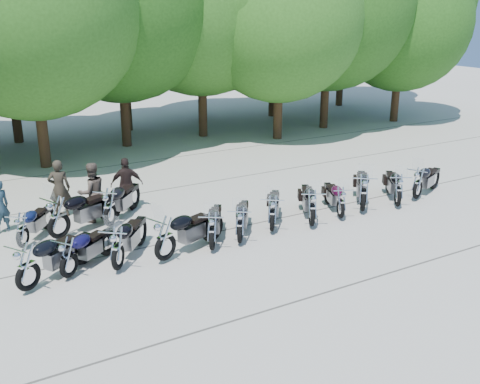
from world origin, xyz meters
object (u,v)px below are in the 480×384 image
motorcycle_2 (117,247)px  motorcycle_8 (341,202)px  motorcycle_5 (240,224)px  motorcycle_6 (272,213)px  motorcycle_14 (109,206)px  motorcycle_11 (418,182)px  rider_3 (59,188)px  motorcycle_12 (22,229)px  rider_0 (0,206)px  motorcycle_7 (312,207)px  motorcycle_0 (27,266)px  motorcycle_13 (58,216)px  rider_1 (92,192)px  motorcycle_10 (398,189)px  motorcycle_3 (165,237)px  motorcycle_1 (68,256)px  rider_2 (127,184)px  motorcycle_9 (364,192)px  motorcycle_4 (212,230)px

motorcycle_2 → motorcycle_8: size_ratio=1.12×
motorcycle_5 → motorcycle_6: motorcycle_6 is taller
motorcycle_8 → motorcycle_14: (-6.35, 2.88, 0.10)m
motorcycle_6 → motorcycle_11: size_ratio=0.98×
motorcycle_2 → motorcycle_14: bearing=-64.9°
motorcycle_2 → rider_3: bearing=-47.4°
motorcycle_12 → motorcycle_8: bearing=-158.8°
motorcycle_8 → rider_0: size_ratio=1.32×
motorcycle_7 → rider_0: (-8.00, 4.25, 0.13)m
motorcycle_0 → motorcycle_6: motorcycle_0 is taller
motorcycle_0 → motorcycle_13: size_ratio=0.94×
rider_1 → rider_0: bearing=-16.1°
motorcycle_10 → motorcycle_11: bearing=-134.8°
motorcycle_3 → rider_3: 5.02m
motorcycle_1 → motorcycle_10: bearing=-128.2°
motorcycle_6 → motorcycle_14: size_ratio=0.92×
motorcycle_3 → motorcycle_11: (9.27, 0.24, -0.06)m
motorcycle_7 → rider_0: 9.06m
motorcycle_12 → rider_3: bearing=-88.5°
motorcycle_6 → motorcycle_14: 4.79m
motorcycle_7 → motorcycle_11: motorcycle_7 is taller
rider_0 → motorcycle_14: bearing=135.6°
rider_3 → motorcycle_5: bearing=146.2°
motorcycle_8 → rider_3: bearing=-8.5°
motorcycle_0 → motorcycle_1: (0.97, 0.22, -0.08)m
motorcycle_12 → rider_2: size_ratio=1.18×
motorcycle_11 → motorcycle_12: bearing=56.1°
motorcycle_11 → motorcycle_14: 10.15m
motorcycle_2 → motorcycle_7: bearing=-141.4°
motorcycle_9 → motorcycle_12: (-9.85, 2.47, -0.13)m
motorcycle_1 → motorcycle_3: 2.39m
motorcycle_9 → rider_0: rider_0 is taller
motorcycle_0 → motorcycle_4: size_ratio=1.10×
motorcycle_12 → rider_2: 3.83m
motorcycle_6 → motorcycle_2: bearing=38.5°
motorcycle_9 → motorcycle_14: size_ratio=1.04×
motorcycle_5 → motorcycle_7: motorcycle_7 is taller
motorcycle_1 → motorcycle_12: (-0.63, 2.42, -0.02)m
motorcycle_10 → motorcycle_11: (1.11, 0.21, 0.00)m
motorcycle_1 → motorcycle_8: (8.23, -0.16, -0.01)m
motorcycle_3 → motorcycle_14: size_ratio=1.02×
motorcycle_4 → motorcycle_8: bearing=-145.3°
motorcycle_0 → motorcycle_7: size_ratio=1.04×
motorcycle_5 → rider_2: bearing=-32.8°
motorcycle_8 → motorcycle_11: bearing=-154.5°
rider_3 → motorcycle_13: bearing=93.8°
motorcycle_6 → motorcycle_7: bearing=-155.2°
motorcycle_9 → motorcycle_4: bearing=42.1°
motorcycle_13 → motorcycle_6: bearing=-138.2°
motorcycle_1 → motorcycle_2: motorcycle_2 is taller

